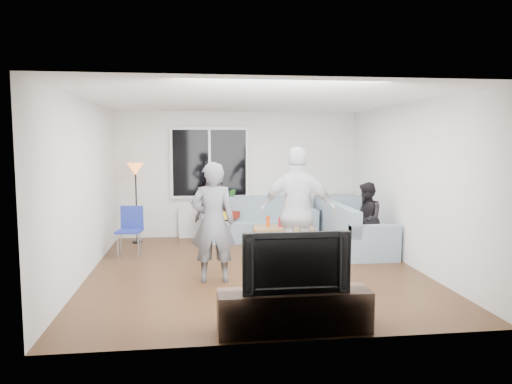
{
  "coord_description": "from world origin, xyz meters",
  "views": [
    {
      "loc": [
        -0.91,
        -7.26,
        1.98
      ],
      "look_at": [
        0.1,
        0.6,
        1.15
      ],
      "focal_mm": 33.64,
      "sensor_mm": 36.0,
      "label": 1
    }
  ],
  "objects": [
    {
      "name": "window_glass",
      "position": [
        -0.6,
        2.65,
        1.55
      ],
      "size": [
        1.5,
        0.02,
        1.35
      ],
      "primitive_type": "cube",
      "color": "black",
      "rests_on": "window_frame"
    },
    {
      "name": "window_mullion",
      "position": [
        -0.6,
        2.64,
        1.55
      ],
      "size": [
        0.05,
        0.03,
        1.35
      ],
      "primitive_type": "cube",
      "color": "white",
      "rests_on": "window_frame"
    },
    {
      "name": "cushion_red",
      "position": [
        -0.23,
        2.33,
        0.51
      ],
      "size": [
        0.46,
        0.43,
        0.13
      ],
      "primitive_type": "cube",
      "rotation": [
        0.0,
        0.0,
        -0.49
      ],
      "color": "maroon",
      "rests_on": "sofa_back_section"
    },
    {
      "name": "bottle_c",
      "position": [
        0.81,
        1.55,
        0.51
      ],
      "size": [
        0.07,
        0.07,
        0.22
      ],
      "primitive_type": "cylinder",
      "color": "black",
      "rests_on": "coffee_table"
    },
    {
      "name": "sofa_back_section",
      "position": [
        0.37,
        2.27,
        0.42
      ],
      "size": [
        2.3,
        0.85,
        0.85
      ],
      "primitive_type": null,
      "color": "gray",
      "rests_on": "floor"
    },
    {
      "name": "window_frame",
      "position": [
        -0.6,
        2.69,
        1.55
      ],
      "size": [
        1.62,
        0.06,
        1.47
      ],
      "primitive_type": "cube",
      "color": "white",
      "rests_on": "wall_back"
    },
    {
      "name": "radiator",
      "position": [
        -0.6,
        2.65,
        0.31
      ],
      "size": [
        1.3,
        0.12,
        0.62
      ],
      "primitive_type": "cube",
      "color": "silver",
      "rests_on": "floor"
    },
    {
      "name": "bottle_a",
      "position": [
        0.44,
        1.49,
        0.5
      ],
      "size": [
        0.07,
        0.07,
        0.2
      ],
      "primitive_type": "cylinder",
      "color": "#DF480D",
      "rests_on": "coffee_table"
    },
    {
      "name": "pitcher",
      "position": [
        0.72,
        1.46,
        0.49
      ],
      "size": [
        0.17,
        0.17,
        0.17
      ],
      "primitive_type": "cylinder",
      "color": "maroon",
      "rests_on": "coffee_table"
    },
    {
      "name": "ceiling",
      "position": [
        0.0,
        0.0,
        2.62
      ],
      "size": [
        5.0,
        5.5,
        0.04
      ],
      "primitive_type": "cube",
      "color": "white",
      "rests_on": "ground"
    },
    {
      "name": "bottle_e",
      "position": [
        1.06,
        1.56,
        0.5
      ],
      "size": [
        0.07,
        0.07,
        0.2
      ],
      "primitive_type": "cylinder",
      "color": "black",
      "rests_on": "coffee_table"
    },
    {
      "name": "floor",
      "position": [
        0.0,
        0.0,
        -0.02
      ],
      "size": [
        5.0,
        5.5,
        0.04
      ],
      "primitive_type": "cube",
      "color": "#56351C",
      "rests_on": "ground"
    },
    {
      "name": "wall_left",
      "position": [
        -2.52,
        0.0,
        1.3
      ],
      "size": [
        0.04,
        5.5,
        2.6
      ],
      "primitive_type": "cube",
      "color": "silver",
      "rests_on": "ground"
    },
    {
      "name": "sofa_corner",
      "position": [
        2.05,
        2.27,
        0.42
      ],
      "size": [
        0.85,
        0.85,
        0.85
      ],
      "primitive_type": "cube",
      "color": "gray",
      "rests_on": "floor"
    },
    {
      "name": "player_left",
      "position": [
        -0.66,
        -0.58,
        0.85
      ],
      "size": [
        0.64,
        0.44,
        1.7
      ],
      "primitive_type": "imported",
      "rotation": [
        0.0,
        0.0,
        3.09
      ],
      "color": "#505056",
      "rests_on": "floor"
    },
    {
      "name": "potted_plant",
      "position": [
        -0.17,
        2.62,
        0.82
      ],
      "size": [
        0.22,
        0.18,
        0.39
      ],
      "primitive_type": "imported",
      "rotation": [
        0.0,
        0.0,
        -0.02
      ],
      "color": "#296428",
      "rests_on": "radiator"
    },
    {
      "name": "spectator_right",
      "position": [
        2.02,
        0.6,
        0.65
      ],
      "size": [
        0.61,
        0.71,
        1.29
      ],
      "primitive_type": "imported",
      "rotation": [
        0.0,
        0.0,
        -1.78
      ],
      "color": "black",
      "rests_on": "floor"
    },
    {
      "name": "floor_lamp",
      "position": [
        -2.05,
        2.26,
        0.78
      ],
      "size": [
        0.32,
        0.32,
        1.56
      ],
      "primitive_type": null,
      "color": "orange",
      "rests_on": "floor"
    },
    {
      "name": "coffee_table",
      "position": [
        0.73,
        1.43,
        0.2
      ],
      "size": [
        1.13,
        0.67,
        0.4
      ],
      "primitive_type": "cube",
      "rotation": [
        0.0,
        0.0,
        -0.06
      ],
      "color": "#9D754C",
      "rests_on": "floor"
    },
    {
      "name": "player_right",
      "position": [
        0.58,
        -0.47,
        0.96
      ],
      "size": [
        1.19,
        0.68,
        1.91
      ],
      "primitive_type": "imported",
      "rotation": [
        0.0,
        0.0,
        2.94
      ],
      "color": "silver",
      "rests_on": "floor"
    },
    {
      "name": "spectator_back",
      "position": [
        -0.54,
        2.3,
        0.62
      ],
      "size": [
        0.91,
        0.7,
        1.25
      ],
      "primitive_type": "imported",
      "rotation": [
        0.0,
        0.0,
        0.33
      ],
      "color": "black",
      "rests_on": "floor"
    },
    {
      "name": "side_chair",
      "position": [
        -2.05,
        1.14,
        0.43
      ],
      "size": [
        0.47,
        0.47,
        0.86
      ],
      "primitive_type": null,
      "rotation": [
        0.0,
        0.0,
        -0.19
      ],
      "color": "#223095",
      "rests_on": "floor"
    },
    {
      "name": "wall_front",
      "position": [
        0.0,
        -2.77,
        1.3
      ],
      "size": [
        5.0,
        0.04,
        2.6
      ],
      "primitive_type": "cube",
      "color": "silver",
      "rests_on": "ground"
    },
    {
      "name": "tv_console",
      "position": [
        0.1,
        -2.5,
        0.22
      ],
      "size": [
        1.6,
        0.4,
        0.44
      ],
      "primitive_type": "cube",
      "color": "#37271B",
      "rests_on": "floor"
    },
    {
      "name": "wall_right",
      "position": [
        2.52,
        0.0,
        1.3
      ],
      "size": [
        0.04,
        5.5,
        2.6
      ],
      "primitive_type": "cube",
      "color": "silver",
      "rests_on": "ground"
    },
    {
      "name": "cushion_yellow",
      "position": [
        -0.5,
        2.25,
        0.51
      ],
      "size": [
        0.45,
        0.41,
        0.14
      ],
      "primitive_type": "cube",
      "rotation": [
        0.0,
        0.0,
        0.27
      ],
      "color": "gold",
      "rests_on": "sofa_back_section"
    },
    {
      "name": "vase",
      "position": [
        -0.76,
        2.62,
        0.71
      ],
      "size": [
        0.21,
        0.21,
        0.19
      ],
      "primitive_type": "imported",
      "rotation": [
        0.0,
        0.0,
        -0.18
      ],
      "color": "silver",
      "rests_on": "radiator"
    },
    {
      "name": "television",
      "position": [
        0.1,
        -2.5,
        0.76
      ],
      "size": [
        1.11,
        0.15,
        0.64
      ],
      "primitive_type": "imported",
      "color": "black",
      "rests_on": "tv_console"
    },
    {
      "name": "wall_back",
      "position": [
        0.0,
        2.77,
        1.3
      ],
      "size": [
        5.0,
        0.04,
        2.6
      ],
      "primitive_type": "cube",
      "color": "silver",
      "rests_on": "ground"
    },
    {
      "name": "sofa_right_section",
      "position": [
        2.02,
        1.1,
        0.42
      ],
      "size": [
        2.0,
        0.85,
        0.85
      ],
      "primitive_type": null,
      "rotation": [
        0.0,
        0.0,
        1.57
      ],
      "color": "gray",
      "rests_on": "floor"
    }
  ]
}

